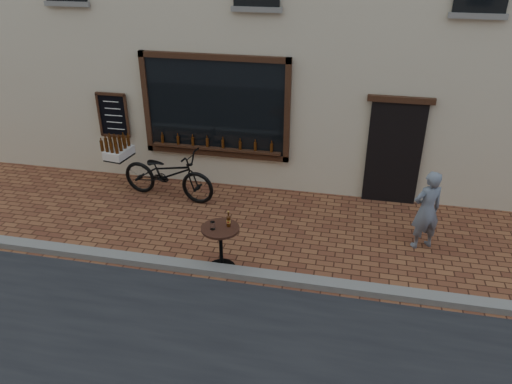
# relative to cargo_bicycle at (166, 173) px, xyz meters

# --- Properties ---
(ground) EXTENTS (90.00, 90.00, 0.00)m
(ground) POSITION_rel_cargo_bicycle_xyz_m (2.82, -2.63, -0.58)
(ground) COLOR brown
(ground) RESTS_ON ground
(kerb) EXTENTS (90.00, 0.25, 0.12)m
(kerb) POSITION_rel_cargo_bicycle_xyz_m (2.82, -2.43, -0.52)
(kerb) COLOR slate
(kerb) RESTS_ON ground
(cargo_bicycle) EXTENTS (2.61, 1.06, 1.21)m
(cargo_bicycle) POSITION_rel_cargo_bicycle_xyz_m (0.00, 0.00, 0.00)
(cargo_bicycle) COLOR black
(cargo_bicycle) RESTS_ON ground
(bistro_table) EXTENTS (0.64, 0.64, 1.10)m
(bistro_table) POSITION_rel_cargo_bicycle_xyz_m (1.86, -2.28, 0.01)
(bistro_table) COLOR black
(bistro_table) RESTS_ON ground
(pedestrian) EXTENTS (0.66, 0.58, 1.53)m
(pedestrian) POSITION_rel_cargo_bicycle_xyz_m (5.28, -0.85, 0.19)
(pedestrian) COLOR slate
(pedestrian) RESTS_ON ground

